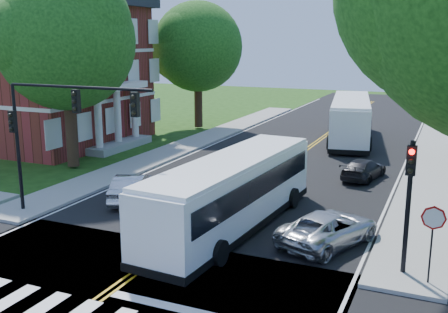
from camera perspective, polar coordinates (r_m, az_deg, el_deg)
The scene contains 17 objects.
road at distance 30.96m, azimuth 5.61°, elevation -1.68°, with size 14.00×96.00×0.01m, color black.
center_line at distance 34.68m, azimuth 7.68°, elevation -0.16°, with size 0.36×70.00×0.01m, color gold.
edge_line_w at distance 37.07m, azimuth -2.46°, elevation 0.78°, with size 0.12×70.00×0.01m, color silver.
edge_line_e at distance 33.52m, azimuth 18.91°, elevation -1.19°, with size 0.12×70.00×0.01m, color silver.
sidewalk_nw at distance 40.35m, azimuth -2.50°, elevation 1.84°, with size 2.60×40.00×0.15m, color gray.
sidewalk_ne at distance 36.35m, azimuth 21.69°, elevation -0.26°, with size 2.60×40.00×0.15m, color gray.
tree_west_near at distance 32.13m, azimuth -16.85°, elevation 11.93°, with size 8.00×8.00×11.40m.
tree_west_far at distance 45.32m, azimuth -2.87°, elevation 11.84°, with size 7.60×7.60×10.67m.
brick_building at distance 43.71m, azimuth -22.13°, elevation 8.84°, with size 20.00×13.00×10.80m.
signal_nw at distance 22.94m, azimuth -17.78°, elevation 3.87°, with size 7.15×0.46×5.66m.
signal_ne at distance 17.65m, azimuth 19.51°, elevation -3.47°, with size 0.30×0.46×4.40m.
stop_sign at distance 17.45m, azimuth 21.79°, elevation -7.05°, with size 0.76×0.08×2.53m.
bus_lead at distance 21.36m, azimuth 0.96°, elevation -3.84°, with size 3.36×11.61×2.96m.
bus_follow at distance 41.29m, azimuth 13.59°, elevation 4.06°, with size 4.82×12.77×3.23m.
hatchback at distance 25.61m, azimuth -10.01°, elevation -3.33°, with size 1.40×4.01×1.32m, color #B9BBC1.
suv at distance 20.39m, azimuth 11.33°, elevation -7.65°, with size 2.12×4.60×1.28m, color #B9BCC1.
dark_sedan at distance 30.17m, azimuth 14.94°, elevation -1.33°, with size 1.57×3.86×1.12m, color black.
Camera 1 is at (9.24, -10.54, 7.65)m, focal length 42.00 mm.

